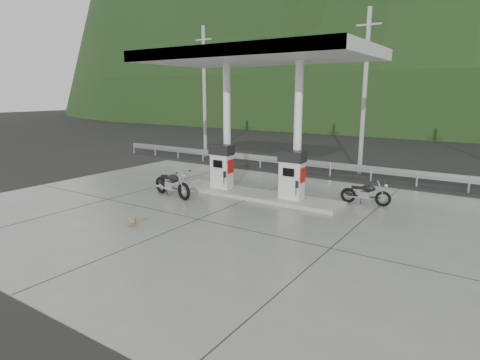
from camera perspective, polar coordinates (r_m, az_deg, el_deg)
The scene contains 17 objects.
ground at distance 13.91m, azimuth -3.32°, elevation -4.62°, with size 160.00×160.00×0.00m, color black.
forecourt_apron at distance 13.91m, azimuth -3.32°, elevation -4.58°, with size 18.00×14.00×0.02m, color slate.
pump_island at distance 15.88m, azimuth 2.09°, elevation -2.10°, with size 7.00×1.40×0.15m, color gray.
gas_pump_left at distance 16.54m, azimuth -2.62°, elevation 1.94°, with size 0.95×0.55×1.80m, color silver, non-canonical shape.
gas_pump_right at distance 14.91m, azimuth 7.37°, elevation 0.70°, with size 0.95×0.55×1.80m, color silver, non-canonical shape.
canopy_column_left at distance 16.65m, azimuth -1.86°, elevation 7.57°, with size 0.30×0.30×5.00m, color white.
canopy_column_right at distance 15.03m, azimuth 8.22°, elevation 6.94°, with size 0.30×0.30×5.00m, color white.
canopy_roof at distance 15.43m, azimuth 2.25°, elevation 17.23°, with size 8.50×5.00×0.40m, color silver.
guardrail at distance 20.55m, azimuth 10.14°, elevation 2.79°, with size 26.00×0.16×1.42m, color #A4A5AC, non-canonical shape.
road at distance 23.88m, azimuth 13.44°, elevation 2.24°, with size 60.00×7.00×0.01m, color black.
utility_pole_a at distance 25.72m, azimuth -5.08°, elevation 12.18°, with size 0.22×0.22×8.00m, color gray.
utility_pole_b at distance 21.01m, azimuth 17.28°, elevation 11.66°, with size 0.22×0.22×8.00m, color gray.
tree_band at distance 41.42m, azimuth 22.72°, elevation 9.95°, with size 80.00×6.00×6.00m, color black.
forested_hills at distance 71.20m, azimuth 27.27°, elevation 7.72°, with size 100.00×40.00×140.00m, color black, non-canonical shape.
motorcycle_left at distance 16.02m, azimuth -9.64°, elevation -0.61°, with size 2.08×0.66×0.98m, color black, non-canonical shape.
motorcycle_right at distance 15.42m, azimuth 17.42°, elevation -1.86°, with size 1.68×0.53×0.80m, color black, non-canonical shape.
duck at distance 12.78m, azimuth -15.13°, elevation -5.62°, with size 0.51×0.14×0.37m, color brown, non-canonical shape.
Camera 1 is at (8.00, -10.63, 4.05)m, focal length 30.00 mm.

